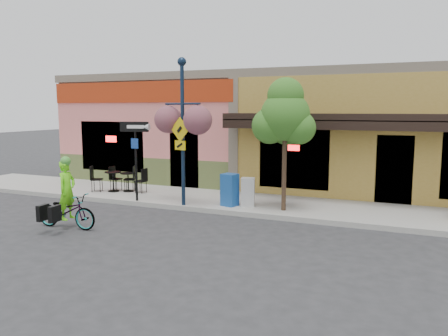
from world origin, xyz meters
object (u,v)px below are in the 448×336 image
lamp_post (183,132)px  newspaper_box_blue (230,190)px  street_tree (285,144)px  cyclist_rider (67,200)px  newspaper_box_grey (248,192)px  building (290,129)px  one_way_sign (136,162)px  bicycle (67,211)px

lamp_post → newspaper_box_blue: (1.36, 0.46, -1.75)m
street_tree → lamp_post: bearing=-170.4°
cyclist_rider → newspaper_box_grey: cyclist_rider is taller
building → newspaper_box_grey: 6.44m
cyclist_rider → one_way_sign: (0.06, 3.06, 0.66)m
one_way_sign → bicycle: bearing=-101.1°
newspaper_box_grey → street_tree: 1.91m
building → lamp_post: bearing=-102.9°
street_tree → cyclist_rider: bearing=-143.4°
bicycle → lamp_post: lamp_post is taller
lamp_post → one_way_sign: (-1.71, 0.00, -0.97)m
one_way_sign → newspaper_box_grey: (3.59, 0.64, -0.84)m
newspaper_box_blue → bicycle: bearing=-117.3°
newspaper_box_blue → street_tree: 2.23m
lamp_post → one_way_sign: lamp_post is taller
lamp_post → newspaper_box_grey: bearing=34.7°
cyclist_rider → newspaper_box_grey: 5.20m
cyclist_rider → newspaper_box_grey: size_ratio=1.77×
lamp_post → newspaper_box_blue: lamp_post is taller
one_way_sign → cyclist_rider: bearing=-100.1°
cyclist_rider → one_way_sign: 3.13m
bicycle → building: bearing=-22.3°
newspaper_box_blue → building: bearing=102.8°
bicycle → cyclist_rider: (0.05, 0.00, 0.31)m
bicycle → cyclist_rider: cyclist_rider is taller
one_way_sign → newspaper_box_blue: 3.20m
one_way_sign → newspaper_box_blue: (3.07, 0.46, -0.78)m
bicycle → newspaper_box_blue: bearing=-45.5°
cyclist_rider → one_way_sign: one_way_sign is taller
lamp_post → street_tree: size_ratio=1.15×
one_way_sign → newspaper_box_blue: one_way_sign is taller
bicycle → newspaper_box_blue: 4.75m
building → one_way_sign: bearing=-115.6°
cyclist_rider → one_way_sign: bearing=-4.5°
one_way_sign → newspaper_box_grey: one_way_sign is taller
bicycle → street_tree: 6.26m
newspaper_box_blue → lamp_post: bearing=-146.6°
one_way_sign → street_tree: (4.75, 0.51, 0.67)m
building → lamp_post: lamp_post is taller
cyclist_rider → newspaper_box_blue: 4.71m
building → lamp_post: (-1.57, -6.85, 0.15)m
bicycle → street_tree: size_ratio=0.45×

